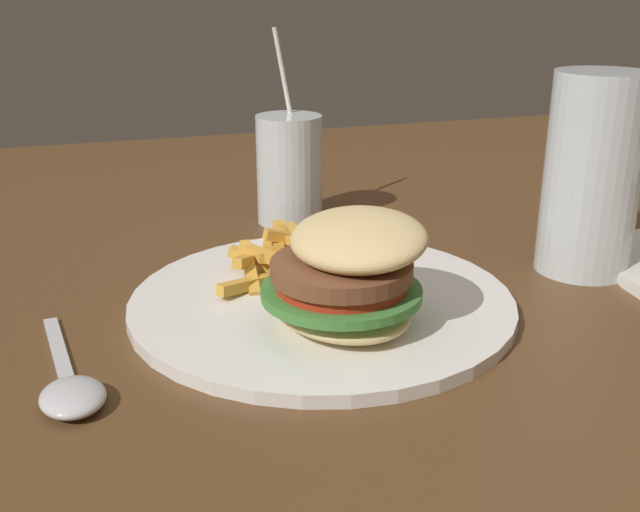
{
  "coord_description": "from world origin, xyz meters",
  "views": [
    {
      "loc": [
        0.52,
        -0.34,
        1.0
      ],
      "look_at": [
        -0.0,
        -0.17,
        0.8
      ],
      "focal_mm": 42.0,
      "sensor_mm": 36.0,
      "label": 1
    }
  ],
  "objects_px": {
    "meal_plate_near": "(329,285)",
    "spoon": "(71,391)",
    "beer_glass": "(591,182)",
    "juice_glass": "(289,173)"
  },
  "relations": [
    {
      "from": "meal_plate_near",
      "to": "juice_glass",
      "type": "xyz_separation_m",
      "value": [
        -0.24,
        0.04,
        0.03
      ]
    },
    {
      "from": "juice_glass",
      "to": "spoon",
      "type": "xyz_separation_m",
      "value": [
        0.31,
        -0.23,
        -0.05
      ]
    },
    {
      "from": "meal_plate_near",
      "to": "spoon",
      "type": "distance_m",
      "value": 0.21
    },
    {
      "from": "juice_glass",
      "to": "beer_glass",
      "type": "bearing_deg",
      "value": 43.88
    },
    {
      "from": "juice_glass",
      "to": "spoon",
      "type": "height_order",
      "value": "juice_glass"
    },
    {
      "from": "beer_glass",
      "to": "juice_glass",
      "type": "bearing_deg",
      "value": -136.12
    },
    {
      "from": "juice_glass",
      "to": "spoon",
      "type": "relative_size",
      "value": 1.25
    },
    {
      "from": "meal_plate_near",
      "to": "spoon",
      "type": "relative_size",
      "value": 1.9
    },
    {
      "from": "meal_plate_near",
      "to": "spoon",
      "type": "xyz_separation_m",
      "value": [
        0.07,
        -0.19,
        -0.02
      ]
    },
    {
      "from": "beer_glass",
      "to": "spoon",
      "type": "relative_size",
      "value": 1.1
    }
  ]
}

